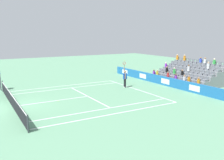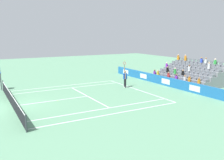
{
  "view_description": "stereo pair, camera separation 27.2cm",
  "coord_description": "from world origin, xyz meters",
  "views": [
    {
      "loc": [
        -19.7,
        2.49,
        5.51
      ],
      "look_at": [
        0.75,
        -9.37,
        1.1
      ],
      "focal_mm": 39.35,
      "sensor_mm": 36.0,
      "label": 1
    },
    {
      "loc": [
        -19.84,
        2.26,
        5.51
      ],
      "look_at": [
        0.75,
        -9.37,
        1.1
      ],
      "focal_mm": 39.35,
      "sensor_mm": 36.0,
      "label": 2
    }
  ],
  "objects": [
    {
      "name": "line_doubles_sideline_right",
      "position": [
        -5.49,
        -5.95,
        0.0
      ],
      "size": [
        0.1,
        11.89,
        0.01
      ],
      "primitive_type": "cube",
      "color": "white",
      "rests_on": "ground"
    },
    {
      "name": "line_doubles_sideline_left",
      "position": [
        5.49,
        -5.95,
        0.0
      ],
      "size": [
        0.1,
        11.89,
        0.01
      ],
      "primitive_type": "cube",
      "color": "white",
      "rests_on": "ground"
    },
    {
      "name": "line_singles_sideline_right",
      "position": [
        -4.12,
        -5.95,
        0.0
      ],
      "size": [
        0.1,
        11.89,
        0.01
      ],
      "primitive_type": "cube",
      "color": "white",
      "rests_on": "ground"
    },
    {
      "name": "sponsor_barrier",
      "position": [
        0.0,
        -15.73,
        0.48
      ],
      "size": [
        20.09,
        0.22,
        0.97
      ],
      "color": "#1E66AD",
      "rests_on": "ground"
    },
    {
      "name": "line_singles_sideline_left",
      "position": [
        4.12,
        -5.95,
        0.0
      ],
      "size": [
        0.1,
        11.89,
        0.01
      ],
      "primitive_type": "cube",
      "color": "white",
      "rests_on": "ground"
    },
    {
      "name": "line_service",
      "position": [
        0.0,
        -6.4,
        0.0
      ],
      "size": [
        8.23,
        0.1,
        0.01
      ],
      "primitive_type": "cube",
      "color": "white",
      "rests_on": "ground"
    },
    {
      "name": "line_centre_mark",
      "position": [
        0.0,
        -11.79,
        0.0
      ],
      "size": [
        0.1,
        0.2,
        0.01
      ],
      "primitive_type": "cube",
      "color": "white",
      "rests_on": "ground"
    },
    {
      "name": "stadium_stand",
      "position": [
        0.01,
        -19.29,
        0.82
      ],
      "size": [
        7.44,
        4.75,
        3.04
      ],
      "color": "gray",
      "rests_on": "ground"
    },
    {
      "name": "tennis_player",
      "position": [
        1.5,
        -11.37,
        0.99
      ],
      "size": [
        0.51,
        0.4,
        2.85
      ],
      "color": "black",
      "rests_on": "ground"
    },
    {
      "name": "tennis_net",
      "position": [
        0.0,
        0.0,
        0.49
      ],
      "size": [
        11.97,
        0.1,
        1.07
      ],
      "color": "#33383D",
      "rests_on": "ground"
    },
    {
      "name": "line_centre_service",
      "position": [
        0.0,
        -3.2,
        0.0
      ],
      "size": [
        0.1,
        6.4,
        0.01
      ],
      "primitive_type": "cube",
      "color": "white",
      "rests_on": "ground"
    },
    {
      "name": "ground_plane",
      "position": [
        0.0,
        0.0,
        0.0
      ],
      "size": [
        80.0,
        80.0,
        0.0
      ],
      "primitive_type": "plane",
      "color": "#669E77"
    },
    {
      "name": "loose_tennis_ball",
      "position": [
        -0.34,
        -3.55,
        0.03
      ],
      "size": [
        0.07,
        0.07,
        0.07
      ],
      "primitive_type": "sphere",
      "color": "#D1E533",
      "rests_on": "ground"
    },
    {
      "name": "line_baseline",
      "position": [
        0.0,
        -11.89,
        0.0
      ],
      "size": [
        10.97,
        0.1,
        0.01
      ],
      "primitive_type": "cube",
      "color": "white",
      "rests_on": "ground"
    }
  ]
}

